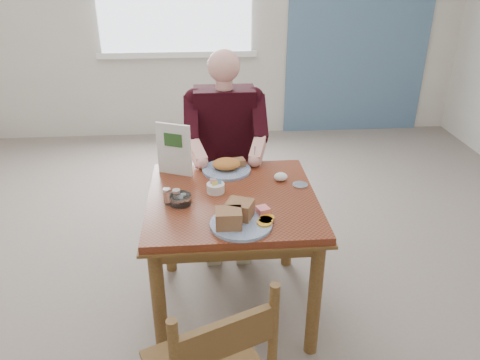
{
  "coord_description": "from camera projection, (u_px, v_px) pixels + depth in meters",
  "views": [
    {
      "loc": [
        -0.14,
        -2.21,
        1.94
      ],
      "look_at": [
        0.04,
        0.0,
        0.84
      ],
      "focal_mm": 35.0,
      "sensor_mm": 36.0,
      "label": 1
    }
  ],
  "objects": [
    {
      "name": "chair_far",
      "position": [
        225.0,
        177.0,
        3.34
      ],
      "size": [
        0.42,
        0.42,
        0.95
      ],
      "color": "brown",
      "rests_on": "ground"
    },
    {
      "name": "accent_panel",
      "position": [
        363.0,
        6.0,
        5.0
      ],
      "size": [
        1.6,
        0.02,
        2.8
      ],
      "primitive_type": "cube",
      "color": "slate",
      "rests_on": "ground"
    },
    {
      "name": "far_plate",
      "position": [
        227.0,
        166.0,
        2.79
      ],
      "size": [
        0.34,
        0.34,
        0.08
      ],
      "color": "white",
      "rests_on": "table"
    },
    {
      "name": "table",
      "position": [
        232.0,
        214.0,
        2.56
      ],
      "size": [
        0.92,
        0.92,
        0.75
      ],
      "color": "brown",
      "rests_on": "ground"
    },
    {
      "name": "metal_dish",
      "position": [
        300.0,
        185.0,
        2.62
      ],
      "size": [
        0.11,
        0.11,
        0.01
      ],
      "primitive_type": "cylinder",
      "rotation": [
        0.0,
        0.0,
        -0.37
      ],
      "color": "silver",
      "rests_on": "table"
    },
    {
      "name": "napkin",
      "position": [
        281.0,
        177.0,
        2.67
      ],
      "size": [
        0.1,
        0.09,
        0.05
      ],
      "primitive_type": "ellipsoid",
      "rotation": [
        0.0,
        0.0,
        0.38
      ],
      "color": "white",
      "rests_on": "table"
    },
    {
      "name": "menu",
      "position": [
        174.0,
        149.0,
        2.69
      ],
      "size": [
        0.2,
        0.1,
        0.31
      ],
      "color": "white",
      "rests_on": "table"
    },
    {
      "name": "wall_back",
      "position": [
        213.0,
        7.0,
        4.91
      ],
      "size": [
        5.5,
        0.0,
        5.5
      ],
      "primitive_type": "plane",
      "rotation": [
        1.57,
        0.0,
        0.0
      ],
      "color": "beige",
      "rests_on": "ground"
    },
    {
      "name": "caddy",
      "position": [
        216.0,
        188.0,
        2.54
      ],
      "size": [
        0.11,
        0.11,
        0.07
      ],
      "color": "white",
      "rests_on": "table"
    },
    {
      "name": "near_plate",
      "position": [
        239.0,
        218.0,
        2.24
      ],
      "size": [
        0.35,
        0.35,
        0.1
      ],
      "color": "white",
      "rests_on": "table"
    },
    {
      "name": "lemon_wedge",
      "position": [
        232.0,
        228.0,
        2.2
      ],
      "size": [
        0.06,
        0.05,
        0.03
      ],
      "primitive_type": "ellipsoid",
      "rotation": [
        0.0,
        0.0,
        -0.15
      ],
      "color": "yellow",
      "rests_on": "table"
    },
    {
      "name": "diner",
      "position": [
        225.0,
        138.0,
        3.12
      ],
      "size": [
        0.53,
        0.56,
        1.39
      ],
      "color": "gray",
      "rests_on": "chair_far"
    },
    {
      "name": "shakers",
      "position": [
        172.0,
        197.0,
        2.41
      ],
      "size": [
        0.1,
        0.07,
        0.09
      ],
      "color": "white",
      "rests_on": "table"
    },
    {
      "name": "creamer",
      "position": [
        180.0,
        199.0,
        2.42
      ],
      "size": [
        0.13,
        0.13,
        0.05
      ],
      "color": "white",
      "rests_on": "table"
    },
    {
      "name": "floor",
      "position": [
        233.0,
        305.0,
        2.84
      ],
      "size": [
        6.0,
        6.0,
        0.0
      ],
      "primitive_type": "plane",
      "color": "slate",
      "rests_on": "ground"
    }
  ]
}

